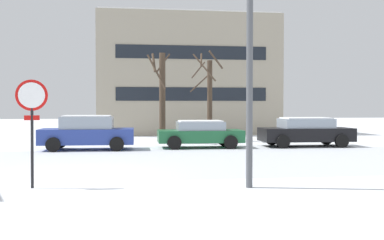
{
  "coord_description": "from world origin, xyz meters",
  "views": [
    {
      "loc": [
        1.57,
        -13.42,
        2.0
      ],
      "look_at": [
        4.15,
        5.03,
        1.44
      ],
      "focal_mm": 43.46,
      "sensor_mm": 36.0,
      "label": 1
    }
  ],
  "objects_px": {
    "street_lamp": "(259,36)",
    "parked_car_black": "(306,132)",
    "stop_sign": "(32,112)",
    "parked_car_blue": "(87,132)",
    "parked_car_green": "(200,133)"
  },
  "relations": [
    {
      "from": "street_lamp",
      "to": "parked_car_blue",
      "type": "distance_m",
      "value": 12.07
    },
    {
      "from": "street_lamp",
      "to": "parked_car_green",
      "type": "relative_size",
      "value": 1.52
    },
    {
      "from": "street_lamp",
      "to": "parked_car_black",
      "type": "bearing_deg",
      "value": 62.94
    },
    {
      "from": "street_lamp",
      "to": "parked_car_black",
      "type": "xyz_separation_m",
      "value": [
        5.54,
        10.84,
        -2.98
      ]
    },
    {
      "from": "street_lamp",
      "to": "parked_car_black",
      "type": "distance_m",
      "value": 12.53
    },
    {
      "from": "stop_sign",
      "to": "parked_car_blue",
      "type": "relative_size",
      "value": 0.62
    },
    {
      "from": "parked_car_blue",
      "to": "parked_car_black",
      "type": "relative_size",
      "value": 0.94
    },
    {
      "from": "stop_sign",
      "to": "parked_car_blue",
      "type": "xyz_separation_m",
      "value": [
        0.49,
        9.91,
        -1.06
      ]
    },
    {
      "from": "stop_sign",
      "to": "parked_car_green",
      "type": "height_order",
      "value": "stop_sign"
    },
    {
      "from": "street_lamp",
      "to": "parked_car_blue",
      "type": "relative_size",
      "value": 1.46
    },
    {
      "from": "stop_sign",
      "to": "street_lamp",
      "type": "xyz_separation_m",
      "value": [
        5.49,
        -0.68,
        1.86
      ]
    },
    {
      "from": "street_lamp",
      "to": "parked_car_green",
      "type": "height_order",
      "value": "street_lamp"
    },
    {
      "from": "parked_car_blue",
      "to": "parked_car_black",
      "type": "height_order",
      "value": "parked_car_blue"
    },
    {
      "from": "stop_sign",
      "to": "parked_car_black",
      "type": "bearing_deg",
      "value": 42.65
    },
    {
      "from": "parked_car_black",
      "to": "parked_car_green",
      "type": "bearing_deg",
      "value": 179.41
    }
  ]
}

